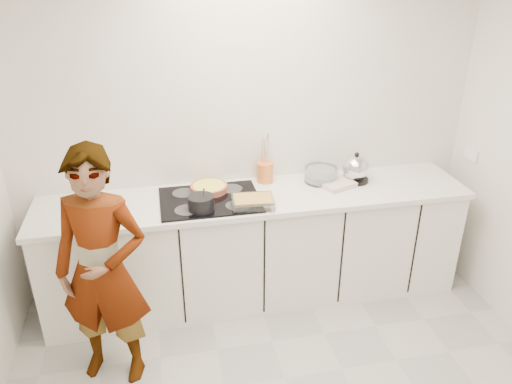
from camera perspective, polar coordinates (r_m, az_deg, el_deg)
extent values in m
cube|color=white|center=(3.86, -0.94, 6.90)|extent=(3.60, 0.00, 2.60)
cube|color=white|center=(4.39, 23.42, 3.92)|extent=(0.02, 0.15, 0.09)
cube|color=white|center=(3.95, 0.03, -6.55)|extent=(3.20, 0.58, 0.87)
cube|color=white|center=(3.73, 0.03, -0.64)|extent=(3.24, 0.64, 0.04)
cube|color=black|center=(3.65, -5.29, -0.89)|extent=(0.72, 0.54, 0.01)
cylinder|color=#A44E36|center=(3.77, -5.39, 0.48)|extent=(0.36, 0.36, 0.05)
cylinder|color=#FFF44D|center=(3.76, -5.41, 0.72)|extent=(0.31, 0.31, 0.01)
cylinder|color=black|center=(3.49, -6.31, -1.24)|extent=(0.19, 0.19, 0.10)
cylinder|color=silver|center=(3.49, -6.06, -0.39)|extent=(0.03, 0.07, 0.16)
cube|color=silver|center=(3.53, -0.39, -1.10)|extent=(0.31, 0.24, 0.06)
cube|color=gold|center=(3.53, -0.39, -0.82)|extent=(0.28, 0.21, 0.02)
cylinder|color=silver|center=(3.95, 7.42, 2.00)|extent=(0.34, 0.34, 0.12)
cylinder|color=white|center=(3.96, 7.41, 1.76)|extent=(0.28, 0.28, 0.06)
cube|color=white|center=(3.90, 9.34, 0.86)|extent=(0.29, 0.25, 0.04)
cylinder|color=black|center=(4.02, 11.20, 1.40)|extent=(0.25, 0.25, 0.02)
sphere|color=silver|center=(3.98, 11.32, 2.72)|extent=(0.24, 0.24, 0.21)
sphere|color=black|center=(3.94, 11.46, 4.22)|extent=(0.04, 0.04, 0.04)
cylinder|color=orange|center=(3.91, 1.05, 2.29)|extent=(0.15, 0.15, 0.16)
imported|color=white|center=(3.21, -17.12, -8.58)|extent=(0.67, 0.54, 1.60)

